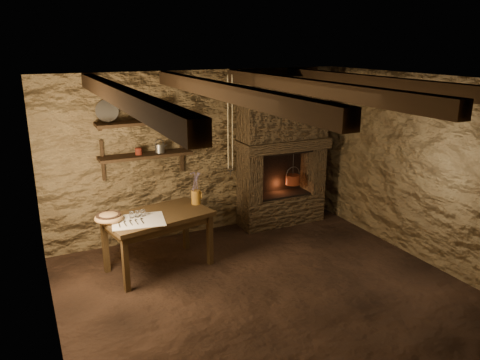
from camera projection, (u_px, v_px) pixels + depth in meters
name	position (u px, v px, depth m)	size (l,w,h in m)	color
floor	(264.00, 290.00, 5.45)	(4.50, 4.50, 0.00)	black
back_wall	(200.00, 154.00, 6.84)	(4.50, 0.04, 2.40)	#4D3A24
front_wall	(399.00, 269.00, 3.38)	(4.50, 0.04, 2.40)	#4D3A24
left_wall	(45.00, 225.00, 4.18)	(0.04, 4.00, 2.40)	#4D3A24
right_wall	(419.00, 169.00, 6.04)	(0.04, 4.00, 2.40)	#4D3A24
ceiling	(268.00, 80.00, 4.77)	(4.50, 4.00, 0.04)	black
beam_far_left	(121.00, 96.00, 4.17)	(0.14, 3.95, 0.16)	black
beam_mid_left	(223.00, 91.00, 4.59)	(0.14, 3.95, 0.16)	black
beam_mid_right	(309.00, 87.00, 5.00)	(0.14, 3.95, 0.16)	black
beam_far_right	(381.00, 84.00, 5.42)	(0.14, 3.95, 0.16)	black
shelf_lower	(146.00, 155.00, 6.32)	(1.25, 0.30, 0.04)	black
shelf_upper	(144.00, 122.00, 6.19)	(1.25, 0.30, 0.04)	black
hearth	(282.00, 147.00, 7.15)	(1.43, 0.51, 2.30)	#3B2C1D
work_table	(158.00, 239.00, 5.87)	(1.40, 0.97, 0.73)	#342312
linen_cloth	(138.00, 221.00, 5.55)	(0.61, 0.49, 0.01)	white
pewter_cutlery_row	(139.00, 221.00, 5.53)	(0.51, 0.20, 0.01)	gray
drinking_glasses	(137.00, 214.00, 5.65)	(0.20, 0.06, 0.08)	white
stoneware_jug	(196.00, 191.00, 6.09)	(0.15, 0.15, 0.43)	#A76E20
wooden_bowl	(109.00, 218.00, 5.54)	(0.34, 0.34, 0.12)	#A47747
iron_stockpot	(157.00, 114.00, 6.24)	(0.23, 0.23, 0.17)	#322F2C
tin_pan	(107.00, 111.00, 6.04)	(0.29, 0.29, 0.04)	gray
small_kettle	(160.00, 148.00, 6.38)	(0.17, 0.13, 0.18)	gray
rusty_tin	(139.00, 151.00, 6.26)	(0.09, 0.09, 0.09)	#601C13
red_pot	(293.00, 179.00, 7.33)	(0.25, 0.22, 0.54)	maroon
hanging_ropes	(230.00, 123.00, 5.87)	(0.08, 0.08, 1.20)	#CBBC8F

